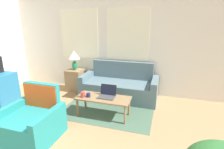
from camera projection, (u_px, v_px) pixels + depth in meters
The scene contains 10 objects.
wall_back at pixel (106, 44), 4.68m from camera, with size 6.44×0.06×2.60m.
rug at pixel (111, 105), 4.03m from camera, with size 1.95×1.77×0.01m.
couch at pixel (120, 87), 4.44m from camera, with size 1.88×0.80×0.88m.
armchair at pixel (33, 122), 2.87m from camera, with size 0.86×0.79×0.85m.
side_table at pixel (75, 80), 4.90m from camera, with size 0.43×0.43×0.59m.
table_lamp at pixel (74, 57), 4.72m from camera, with size 0.32×0.32×0.53m.
coffee_table at pixel (103, 100), 3.50m from camera, with size 1.08×0.46×0.40m.
laptop at pixel (107, 94), 3.50m from camera, with size 0.33×0.27×0.23m.
cup_navy at pixel (88, 95), 3.50m from camera, with size 0.08×0.08×0.08m.
cup_yellow at pixel (83, 95), 3.48m from camera, with size 0.09×0.09×0.11m.
Camera 1 is at (1.58, -0.36, 1.82)m, focal length 28.00 mm.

